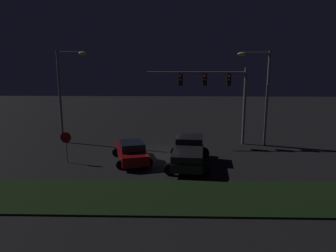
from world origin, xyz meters
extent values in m
plane|color=black|center=(0.00, 0.00, 0.00)|extent=(80.00, 80.00, 0.00)
cube|color=black|center=(0.00, -7.73, 0.05)|extent=(22.88, 4.47, 0.10)
cube|color=black|center=(1.91, -2.62, 0.68)|extent=(2.48, 5.56, 0.55)
cube|color=black|center=(2.02, -1.43, 1.38)|extent=(2.01, 2.06, 0.85)
cube|color=black|center=(2.02, -1.43, 1.50)|extent=(1.89, 1.67, 0.51)
cube|color=black|center=(1.82, -3.69, 1.18)|extent=(2.19, 3.19, 0.45)
cylinder|color=black|center=(1.07, -0.59, 0.40)|extent=(0.80, 0.22, 0.80)
cylinder|color=black|center=(3.12, -0.78, 0.40)|extent=(0.80, 0.22, 0.80)
cylinder|color=black|center=(0.71, -4.46, 0.40)|extent=(0.80, 0.22, 0.80)
cylinder|color=black|center=(2.76, -4.65, 0.40)|extent=(0.80, 0.22, 0.80)
cube|color=maroon|center=(-2.10, -1.75, 0.61)|extent=(2.94, 4.72, 0.70)
cube|color=black|center=(-2.03, -1.99, 1.23)|extent=(2.09, 2.36, 0.55)
cylinder|color=black|center=(-3.39, -0.56, 0.32)|extent=(0.64, 0.22, 0.64)
cylinder|color=black|center=(-1.63, -0.06, 0.32)|extent=(0.64, 0.22, 0.64)
cylinder|color=black|center=(-2.58, -3.44, 0.32)|extent=(0.64, 0.22, 0.64)
cylinder|color=black|center=(-0.81, -2.94, 0.32)|extent=(0.64, 0.22, 0.64)
cylinder|color=slate|center=(6.83, 3.35, 3.25)|extent=(0.24, 0.24, 6.50)
cylinder|color=slate|center=(2.73, 3.35, 6.10)|extent=(8.20, 0.18, 0.18)
cube|color=black|center=(5.43, 3.35, 5.50)|extent=(0.32, 0.44, 0.95)
sphere|color=red|center=(5.43, 3.12, 5.80)|extent=(0.22, 0.22, 0.22)
sphere|color=#59380A|center=(5.43, 3.12, 5.50)|extent=(0.22, 0.22, 0.22)
sphere|color=#0C4719|center=(5.43, 3.12, 5.20)|extent=(0.22, 0.22, 0.22)
cube|color=black|center=(3.43, 3.35, 5.50)|extent=(0.32, 0.44, 0.95)
sphere|color=red|center=(3.43, 3.12, 5.80)|extent=(0.22, 0.22, 0.22)
sphere|color=#59380A|center=(3.43, 3.12, 5.50)|extent=(0.22, 0.22, 0.22)
sphere|color=#0C4719|center=(3.43, 3.12, 5.20)|extent=(0.22, 0.22, 0.22)
cube|color=black|center=(1.43, 3.35, 5.50)|extent=(0.32, 0.44, 0.95)
sphere|color=red|center=(1.43, 3.12, 5.80)|extent=(0.22, 0.22, 0.22)
sphere|color=#59380A|center=(1.43, 3.12, 5.50)|extent=(0.22, 0.22, 0.22)
sphere|color=#0C4719|center=(1.43, 3.12, 5.20)|extent=(0.22, 0.22, 0.22)
cylinder|color=slate|center=(-8.92, 3.53, 3.96)|extent=(0.20, 0.20, 7.91)
cylinder|color=slate|center=(-7.84, 3.53, 7.76)|extent=(2.15, 0.12, 0.12)
ellipsoid|color=#F9CC72|center=(-6.77, 3.53, 7.66)|extent=(0.70, 0.44, 0.30)
cylinder|color=slate|center=(8.59, 3.00, 3.92)|extent=(0.20, 0.20, 7.85)
cylinder|color=slate|center=(7.46, 3.00, 7.70)|extent=(2.25, 0.12, 0.12)
ellipsoid|color=#F9CC72|center=(6.34, 3.00, 7.60)|extent=(0.70, 0.44, 0.30)
cylinder|color=slate|center=(-6.60, -2.15, 1.10)|extent=(0.07, 0.07, 2.20)
cylinder|color=#B20C0F|center=(-6.60, -2.18, 1.85)|extent=(0.76, 0.03, 0.76)
camera|label=1|loc=(1.04, -23.40, 7.12)|focal=33.97mm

